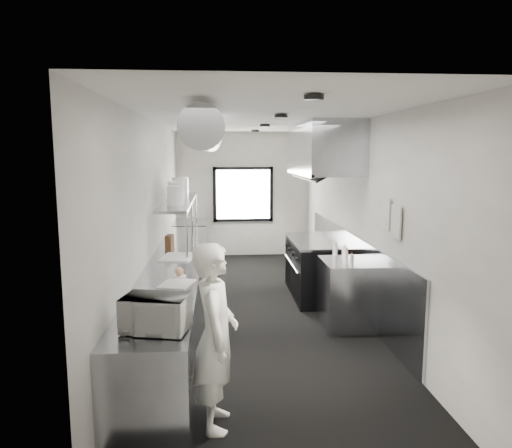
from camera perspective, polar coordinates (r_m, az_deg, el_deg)
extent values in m
cube|color=black|center=(7.27, 0.17, -10.27)|extent=(3.00, 8.00, 0.01)
cube|color=silver|center=(6.90, 0.18, 12.31)|extent=(3.00, 8.00, 0.01)
cube|color=silver|center=(10.92, -1.54, 3.54)|extent=(3.00, 0.02, 2.80)
cube|color=silver|center=(3.07, 6.39, -9.38)|extent=(3.00, 0.02, 2.80)
cube|color=silver|center=(6.99, -12.17, 0.57)|extent=(0.02, 8.00, 2.80)
cube|color=silver|center=(7.23, 12.11, 0.83)|extent=(0.02, 8.00, 2.80)
cube|color=#9A9DA8|center=(7.66, 11.13, -5.18)|extent=(0.03, 5.50, 1.10)
cylinder|color=#95989D|center=(7.27, -5.67, 10.11)|extent=(0.40, 6.40, 0.40)
cube|color=white|center=(10.88, -1.53, 3.52)|extent=(1.20, 0.03, 1.10)
cube|color=black|center=(10.87, -1.55, 6.56)|extent=(1.36, 0.03, 0.08)
cube|color=black|center=(10.96, -1.53, 0.54)|extent=(1.36, 0.03, 0.08)
cube|color=black|center=(10.89, -4.91, 3.50)|extent=(0.08, 0.03, 1.25)
cube|color=black|center=(10.95, 1.81, 3.56)|extent=(0.08, 0.03, 1.25)
cube|color=#9A9DA8|center=(7.75, 7.98, 8.85)|extent=(0.80, 2.20, 0.80)
cube|color=#9A9DA8|center=(7.68, 5.14, 5.99)|extent=(0.05, 2.20, 0.05)
cube|color=black|center=(7.73, 7.35, 6.35)|extent=(0.50, 2.10, 0.28)
cube|color=#9A9DA8|center=(6.66, -9.47, -8.10)|extent=(0.70, 6.00, 0.90)
cube|color=#9A9DA8|center=(7.93, -9.10, 2.67)|extent=(0.45, 3.00, 0.04)
cylinder|color=#9A9DA8|center=(6.58, -8.25, -1.40)|extent=(0.04, 0.04, 0.66)
cylinder|color=#9A9DA8|center=(7.96, -7.61, 0.32)|extent=(0.04, 0.04, 0.66)
cylinder|color=#9A9DA8|center=(9.34, -7.16, 1.53)|extent=(0.04, 0.04, 0.66)
cube|color=black|center=(7.96, 7.34, -5.31)|extent=(0.85, 1.60, 0.90)
cube|color=#9A9DA8|center=(7.86, 7.41, -1.98)|extent=(0.85, 1.60, 0.04)
cube|color=#9A9DA8|center=(7.89, 4.41, -5.40)|extent=(0.03, 1.55, 0.80)
cylinder|color=#9A9DA8|center=(7.86, 4.21, -4.69)|extent=(0.03, 1.30, 0.03)
cube|color=#9A9DA8|center=(6.67, 10.67, -8.11)|extent=(0.65, 0.80, 0.90)
cube|color=#9A9DA8|center=(10.26, -7.72, -2.21)|extent=(0.70, 1.20, 0.90)
cube|color=beige|center=(6.06, 15.12, 1.19)|extent=(0.02, 0.28, 0.38)
cube|color=beige|center=(5.75, 16.27, 0.25)|extent=(0.02, 0.28, 0.38)
imported|color=white|center=(4.18, -4.82, -13.11)|extent=(0.39, 0.59, 1.60)
imported|color=silver|center=(4.05, -11.81, -10.33)|extent=(0.55, 0.46, 0.29)
cylinder|color=#B7C4B4|center=(4.70, -13.14, -8.91)|extent=(0.15, 0.15, 0.10)
cylinder|color=#B7C4B4|center=(4.92, -12.85, -8.15)|extent=(0.17, 0.17, 0.09)
cube|color=white|center=(5.41, -9.36, -6.99)|extent=(0.41, 0.47, 0.01)
cylinder|color=white|center=(5.72, -9.06, -6.13)|extent=(0.17, 0.17, 0.01)
sphere|color=tan|center=(5.70, -9.07, -5.58)|extent=(0.10, 0.10, 0.10)
cube|color=silver|center=(6.74, -9.27, -3.88)|extent=(0.49, 0.60, 0.02)
cube|color=brown|center=(7.29, -10.21, -2.16)|extent=(0.12, 0.21, 0.22)
cylinder|color=white|center=(7.17, -9.56, 3.33)|extent=(0.28, 0.28, 0.28)
cylinder|color=white|center=(7.50, -9.46, 3.74)|extent=(0.33, 0.33, 0.33)
cylinder|color=white|center=(8.15, -9.00, 4.24)|extent=(0.32, 0.32, 0.36)
cylinder|color=white|center=(8.49, -8.70, 4.31)|extent=(0.22, 0.22, 0.33)
cylinder|color=silver|center=(6.22, 11.26, -4.30)|extent=(0.06, 0.06, 0.16)
cylinder|color=silver|center=(6.38, 10.60, -3.94)|extent=(0.07, 0.07, 0.16)
cylinder|color=silver|center=(6.57, 10.56, -3.52)|extent=(0.07, 0.07, 0.18)
cylinder|color=silver|center=(6.67, 10.38, -3.37)|extent=(0.07, 0.07, 0.17)
cylinder|color=silver|center=(6.84, 9.36, -2.94)|extent=(0.09, 0.09, 0.19)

